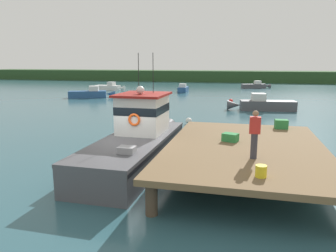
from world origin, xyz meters
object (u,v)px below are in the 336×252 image
object	(u,v)px
crate_single_by_cleat	(281,124)
bait_bucket	(261,171)
mooring_buoy_outer	(126,111)
deckhand_by_the_boat	(255,134)
moored_boat_mid_harbor	(263,104)
moored_boat_near_channel	(183,89)
moored_boat_off_the_point	(256,86)
mooring_buoy_spare_mooring	(189,121)
mooring_buoy_channel_marker	(231,101)
crate_single_far	(230,137)
moored_boat_far_right	(91,94)
moored_boat_outer_mooring	(110,87)
main_fishing_boat	(139,140)

from	to	relation	value
crate_single_by_cleat	bait_bucket	size ratio (longest dim) A/B	1.76
crate_single_by_cleat	mooring_buoy_outer	distance (m)	15.17
crate_single_by_cleat	mooring_buoy_outer	xyz separation A→B (m)	(-11.74, 9.54, -1.20)
deckhand_by_the_boat	mooring_buoy_outer	bearing A→B (deg)	124.68
moored_boat_mid_harbor	moored_boat_near_channel	bearing A→B (deg)	122.78
deckhand_by_the_boat	moored_boat_off_the_point	size ratio (longest dim) A/B	0.33
bait_bucket	mooring_buoy_outer	distance (m)	19.77
crate_single_by_cleat	mooring_buoy_spare_mooring	world-z (taller)	crate_single_by_cleat
mooring_buoy_channel_marker	crate_single_far	bearing A→B (deg)	-87.48
crate_single_far	moored_boat_far_right	distance (m)	29.89
mooring_buoy_spare_mooring	mooring_buoy_channel_marker	bearing A→B (deg)	79.63
deckhand_by_the_boat	moored_boat_outer_mooring	bearing A→B (deg)	120.31
bait_bucket	moored_boat_mid_harbor	world-z (taller)	moored_boat_mid_harbor
moored_boat_far_right	mooring_buoy_outer	distance (m)	14.05
main_fishing_boat	bait_bucket	xyz separation A→B (m)	(5.03, -4.08, 0.36)
moored_boat_mid_harbor	moored_boat_far_right	bearing A→B (deg)	163.42
crate_single_by_cleat	moored_boat_near_channel	world-z (taller)	crate_single_by_cleat
crate_single_far	crate_single_by_cleat	world-z (taller)	crate_single_by_cleat
moored_boat_mid_harbor	moored_boat_far_right	size ratio (longest dim) A/B	1.09
deckhand_by_the_boat	mooring_buoy_outer	distance (m)	18.24
crate_single_far	mooring_buoy_channel_marker	world-z (taller)	crate_single_far
bait_bucket	moored_boat_near_channel	size ratio (longest dim) A/B	0.07
moored_boat_off_the_point	mooring_buoy_channel_marker	bearing A→B (deg)	-98.39
moored_boat_far_right	moored_boat_outer_mooring	distance (m)	10.86
crate_single_by_cleat	moored_boat_outer_mooring	size ratio (longest dim) A/B	0.12
moored_boat_outer_mooring	bait_bucket	bearing A→B (deg)	-60.67
crate_single_by_cleat	mooring_buoy_channel_marker	xyz separation A→B (m)	(-3.26, 19.09, -1.19)
bait_bucket	deckhand_by_the_boat	distance (m)	1.92
bait_bucket	moored_boat_near_channel	xyz separation A→B (m)	(-9.65, 38.21, -0.95)
mooring_buoy_outer	deckhand_by_the_boat	bearing A→B (deg)	-55.32
moored_boat_far_right	moored_boat_near_channel	bearing A→B (deg)	47.56
deckhand_by_the_boat	moored_boat_near_channel	bearing A→B (deg)	104.59
moored_boat_far_right	mooring_buoy_spare_mooring	distance (m)	20.69
main_fishing_boat	moored_boat_mid_harbor	bearing A→B (deg)	70.74
main_fishing_boat	crate_single_by_cleat	bearing A→B (deg)	26.19
crate_single_far	mooring_buoy_spare_mooring	size ratio (longest dim) A/B	1.30
main_fishing_boat	moored_boat_outer_mooring	world-z (taller)	main_fishing_boat
crate_single_by_cleat	mooring_buoy_spare_mooring	xyz separation A→B (m)	(-5.63, 6.15, -1.19)
crate_single_by_cleat	moored_boat_off_the_point	size ratio (longest dim) A/B	0.12
crate_single_far	bait_bucket	world-z (taller)	bait_bucket
crate_single_far	mooring_buoy_spare_mooring	bearing A→B (deg)	109.76
moored_boat_off_the_point	mooring_buoy_outer	xyz separation A→B (m)	(-11.60, -30.74, -0.21)
moored_boat_mid_harbor	moored_boat_outer_mooring	bearing A→B (deg)	143.48
bait_bucket	mooring_buoy_outer	world-z (taller)	bait_bucket
crate_single_by_cleat	moored_boat_outer_mooring	bearing A→B (deg)	126.17
crate_single_far	moored_boat_outer_mooring	world-z (taller)	crate_single_far
moored_boat_outer_mooring	mooring_buoy_outer	xyz separation A→B (m)	(11.00, -21.56, -0.23)
mooring_buoy_channel_marker	moored_boat_far_right	bearing A→B (deg)	175.46
deckhand_by_the_boat	mooring_buoy_channel_marker	distance (m)	24.61
mooring_buoy_spare_mooring	crate_single_far	bearing A→B (deg)	-70.24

